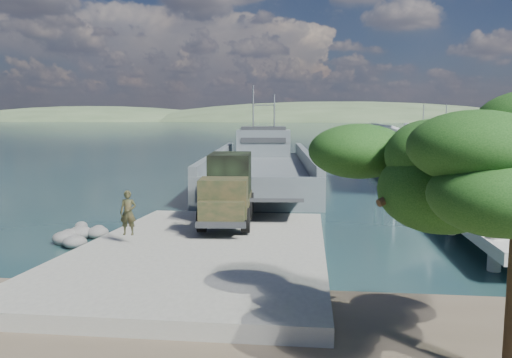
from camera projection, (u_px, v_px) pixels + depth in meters
name	position (u px, v px, depth m)	size (l,w,h in m)	color
ground	(211.00, 248.00, 22.25)	(1400.00, 1400.00, 0.00)	#173437
boat_ramp	(206.00, 249.00, 21.23)	(10.00, 18.00, 0.50)	gray
shoreline_rocks	(83.00, 242.00, 23.42)	(3.20, 5.60, 0.90)	#51514F
distant_headlands	(351.00, 122.00, 569.07)	(1000.00, 240.00, 48.00)	#3E5334
pier	(421.00, 171.00, 39.14)	(6.40, 44.00, 6.10)	#ACADA3
landing_craft	(262.00, 173.00, 44.46)	(10.60, 33.70, 9.87)	#515C5F
military_truck	(228.00, 188.00, 25.54)	(2.89, 7.48, 3.40)	black
soldier	(128.00, 222.00, 20.99)	(0.69, 0.45, 1.89)	black
sailboat_near	(421.00, 169.00, 52.47)	(1.78, 5.98, 7.27)	white
sailboat_far	(444.00, 164.00, 57.82)	(3.31, 6.38, 7.46)	white
overhang_tree	(498.00, 163.00, 10.12)	(6.76, 6.23, 6.14)	#342214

